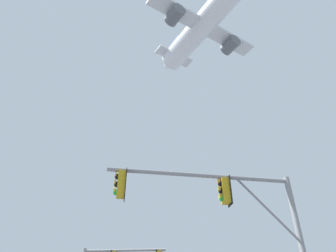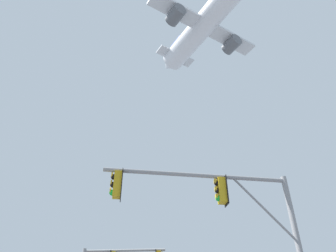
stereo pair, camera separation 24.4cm
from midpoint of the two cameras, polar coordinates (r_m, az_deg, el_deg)
The scene contains 2 objects.
signal_pole_near at distance 11.01m, azimuth 11.17°, elevation -16.18°, with size 6.63×0.86×6.59m.
airplane at distance 62.45m, azimuth 6.79°, elevation 18.37°, with size 21.96×28.45×8.28m.
Camera 1 is at (-0.55, -3.24, 1.77)m, focal length 33.34 mm.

